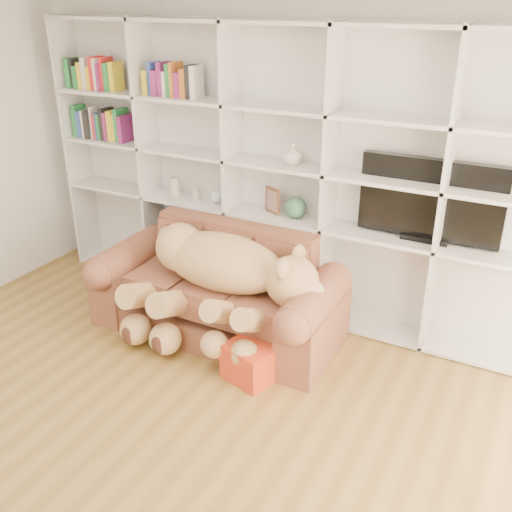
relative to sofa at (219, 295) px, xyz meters
The scene contains 14 objects.
floor 1.76m from the sofa, 81.71° to the right, with size 5.00×5.00×0.00m, color brown.
wall_back 1.32m from the sofa, 72.38° to the left, with size 5.00×0.02×2.70m, color white.
bookshelf 1.18m from the sofa, 89.14° to the left, with size 4.43×0.35×2.40m.
sofa is the anchor object (origin of this frame).
teddy_bear 0.34m from the sofa, 57.09° to the right, with size 1.52×0.83×0.88m.
throw_pillow 0.52m from the sofa, 161.48° to the left, with size 0.34×0.11×0.34m, color #540E1C.
gift_box 0.75m from the sofa, 39.85° to the right, with size 0.34×0.32×0.27m, color #BA3618.
tv 1.81m from the sofa, 23.67° to the left, with size 1.05×0.18×0.62m.
picture_frame 0.91m from the sofa, 72.05° to the left, with size 0.17×0.03×0.22m, color #55301D.
green_vase 0.96m from the sofa, 55.74° to the left, with size 0.18×0.18×0.18m, color #305D40.
figurine_tall 1.19m from the sofa, 143.85° to the left, with size 0.09×0.09×0.17m, color beige.
figurine_short 1.02m from the sofa, 134.20° to the left, with size 0.06×0.06×0.10m, color beige.
snow_globe 0.92m from the sofa, 121.13° to the left, with size 0.11×0.11×0.11m, color silver.
shelf_vase 1.28m from the sofa, 58.30° to the left, with size 0.16×0.16×0.17m, color beige.
Camera 1 is at (1.94, -1.76, 2.56)m, focal length 40.00 mm.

